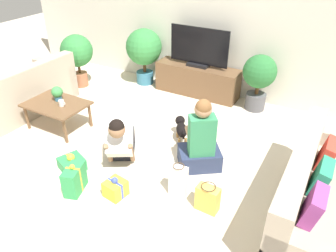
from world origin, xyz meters
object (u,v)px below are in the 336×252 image
at_px(sofa_right, 325,201).
at_px(tv_console, 197,80).
at_px(potted_plant_back_left, 144,49).
at_px(sofa_left, 16,97).
at_px(person_kneeling, 121,139).
at_px(tv, 199,49).
at_px(potted_plant_back_right, 259,77).
at_px(gift_box_c, 72,163).
at_px(tabletop_plant, 57,93).
at_px(gift_bag_a, 208,198).
at_px(dog, 181,128).
at_px(mug, 62,103).
at_px(gift_box_b, 115,188).
at_px(coffee_table, 57,106).
at_px(gift_box_a, 74,179).
at_px(gift_bag_b, 178,181).
at_px(person_sitting, 201,143).
at_px(potted_plant_corner_left, 77,53).

height_order(sofa_right, tv_console, sofa_right).
bearing_deg(sofa_right, potted_plant_back_left, 59.13).
relative_size(sofa_left, person_kneeling, 2.50).
distance_m(tv, potted_plant_back_right, 1.15).
distance_m(gift_box_c, tabletop_plant, 1.30).
bearing_deg(gift_bag_a, tv_console, 117.53).
xyz_separation_m(dog, mug, (-1.65, -0.65, 0.27)).
distance_m(sofa_left, person_kneeling, 2.32).
xyz_separation_m(gift_box_b, gift_bag_a, (1.01, 0.32, 0.05)).
bearing_deg(coffee_table, dog, 19.57).
relative_size(sofa_right, mug, 16.70).
relative_size(tv, dog, 2.50).
distance_m(potted_plant_back_right, gift_box_a, 3.32).
xyz_separation_m(sofa_right, gift_bag_b, (-1.49, -0.37, -0.09)).
xyz_separation_m(tv_console, dog, (0.46, -1.52, -0.08)).
bearing_deg(gift_bag_a, tabletop_plant, 168.34).
bearing_deg(tabletop_plant, potted_plant_back_left, 82.92).
xyz_separation_m(potted_plant_back_left, person_sitting, (2.09, -1.92, -0.32)).
xyz_separation_m(sofa_right, person_kneeling, (-2.44, -0.17, 0.06)).
height_order(tv_console, person_sitting, person_sitting).
height_order(gift_box_a, gift_box_c, gift_box_a).
height_order(gift_bag_a, tabletop_plant, tabletop_plant).
bearing_deg(gift_bag_b, gift_box_c, -169.68).
relative_size(sofa_left, tv, 1.84).
bearing_deg(sofa_right, dog, 71.25).
height_order(tv, gift_box_c, tv).
distance_m(potted_plant_back_right, gift_bag_a, 2.62).
relative_size(gift_box_a, gift_bag_a, 1.15).
distance_m(gift_box_b, tabletop_plant, 1.99).
height_order(coffee_table, person_kneeling, person_kneeling).
xyz_separation_m(potted_plant_back_left, tabletop_plant, (-0.25, -2.01, -0.14)).
relative_size(coffee_table, gift_box_c, 2.42).
height_order(tv, gift_bag_a, tv).
height_order(potted_plant_corner_left, gift_bag_b, potted_plant_corner_left).
relative_size(tv, potted_plant_back_left, 1.01).
xyz_separation_m(sofa_left, gift_bag_b, (3.26, -0.43, -0.09)).
height_order(tv, gift_box_b, tv).
relative_size(potted_plant_back_right, dog, 2.18).
distance_m(tv, potted_plant_back_left, 1.13).
bearing_deg(potted_plant_back_left, person_sitting, -42.57).
bearing_deg(mug, potted_plant_corner_left, 124.56).
distance_m(potted_plant_corner_left, gift_box_b, 3.35).
distance_m(person_kneeling, gift_box_b, 0.71).
relative_size(gift_bag_b, tabletop_plant, 1.87).
relative_size(gift_bag_a, gift_bag_b, 0.79).
bearing_deg(sofa_left, sofa_right, 89.30).
height_order(person_kneeling, gift_bag_b, person_kneeling).
relative_size(potted_plant_back_right, tabletop_plant, 4.27).
height_order(gift_box_c, mug, mug).
bearing_deg(dog, gift_bag_a, 94.43).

